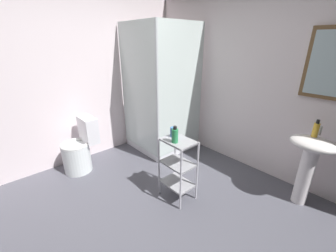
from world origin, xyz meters
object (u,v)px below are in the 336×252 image
object	(u,v)px
pedestal_sink	(310,158)
body_wash_bottle_green	(175,135)
rinse_cup	(173,132)
storage_cart	(178,164)
shower_stall	(161,123)
toilet	(80,150)
hand_soap_bottle	(316,130)

from	to	relation	value
pedestal_sink	body_wash_bottle_green	distance (m)	1.46
pedestal_sink	rinse_cup	distance (m)	1.48
storage_cart	body_wash_bottle_green	distance (m)	0.39
shower_stall	toilet	xyz separation A→B (m)	(-0.26, -1.28, -0.15)
rinse_cup	storage_cart	bearing A→B (deg)	-13.56
body_wash_bottle_green	pedestal_sink	bearing A→B (deg)	46.60
pedestal_sink	rinse_cup	xyz separation A→B (m)	(-1.11, -0.96, 0.22)
shower_stall	hand_soap_bottle	bearing A→B (deg)	9.89
shower_stall	hand_soap_bottle	xyz separation A→B (m)	(2.06, 0.36, 0.43)
toilet	hand_soap_bottle	bearing A→B (deg)	35.20
shower_stall	rinse_cup	bearing A→B (deg)	-33.00
storage_cart	rinse_cup	xyz separation A→B (m)	(-0.11, 0.03, 0.36)
storage_cart	pedestal_sink	bearing A→B (deg)	44.48
shower_stall	toilet	world-z (taller)	shower_stall
toilet	rinse_cup	xyz separation A→B (m)	(1.23, 0.65, 0.48)
hand_soap_bottle	body_wash_bottle_green	bearing A→B (deg)	-132.14
rinse_cup	hand_soap_bottle	bearing A→B (deg)	42.10
toilet	storage_cart	bearing A→B (deg)	25.08
pedestal_sink	toilet	distance (m)	2.85
shower_stall	rinse_cup	size ratio (longest dim) A/B	18.23
toilet	rinse_cup	world-z (taller)	rinse_cup
shower_stall	body_wash_bottle_green	xyz separation A→B (m)	(1.08, -0.72, 0.36)
shower_stall	toilet	bearing A→B (deg)	-101.64
hand_soap_bottle	storage_cart	bearing A→B (deg)	-134.22
hand_soap_bottle	body_wash_bottle_green	distance (m)	1.45
body_wash_bottle_green	hand_soap_bottle	bearing A→B (deg)	47.86
pedestal_sink	storage_cart	distance (m)	1.42
pedestal_sink	hand_soap_bottle	distance (m)	0.31
shower_stall	body_wash_bottle_green	bearing A→B (deg)	-33.44
pedestal_sink	storage_cart	xyz separation A→B (m)	(-1.00, -0.99, -0.14)
storage_cart	rinse_cup	distance (m)	0.37
toilet	storage_cart	world-z (taller)	toilet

